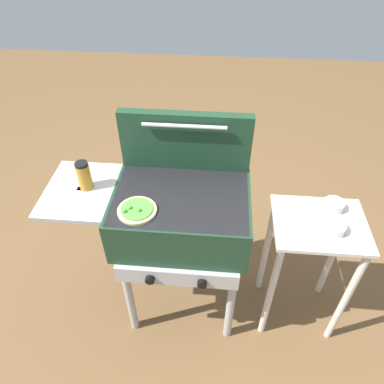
% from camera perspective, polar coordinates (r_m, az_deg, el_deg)
% --- Properties ---
extents(ground_plane, '(8.00, 8.00, 0.00)m').
position_cam_1_polar(ground_plane, '(2.36, -1.26, -16.81)').
color(ground_plane, brown).
extents(grill, '(0.96, 0.53, 0.90)m').
position_cam_1_polar(grill, '(1.75, -2.10, -3.96)').
color(grill, '#193823').
rests_on(grill, ground_plane).
extents(grill_lid_open, '(0.63, 0.08, 0.30)m').
position_cam_1_polar(grill_lid_open, '(1.73, -1.04, 8.08)').
color(grill_lid_open, '#193823').
rests_on(grill_lid_open, grill).
extents(pizza_veggie, '(0.17, 0.17, 0.03)m').
position_cam_1_polar(pizza_veggie, '(1.59, -8.74, -2.84)').
color(pizza_veggie, '#E0C17F').
rests_on(pizza_veggie, grill).
extents(sauce_jar, '(0.06, 0.06, 0.14)m').
position_cam_1_polar(sauce_jar, '(1.72, -16.72, 2.49)').
color(sauce_jar, '#B77A1E').
rests_on(sauce_jar, grill).
extents(prep_table, '(0.44, 0.36, 0.77)m').
position_cam_1_polar(prep_table, '(1.97, 18.22, -9.09)').
color(prep_table, beige).
rests_on(prep_table, ground_plane).
extents(topping_bowl_near, '(0.11, 0.11, 0.04)m').
position_cam_1_polar(topping_bowl_near, '(1.78, 21.51, -5.26)').
color(topping_bowl_near, silver).
rests_on(topping_bowl_near, prep_table).
extents(topping_bowl_far, '(0.10, 0.10, 0.04)m').
position_cam_1_polar(topping_bowl_far, '(1.89, 21.51, -1.99)').
color(topping_bowl_far, silver).
rests_on(topping_bowl_far, prep_table).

